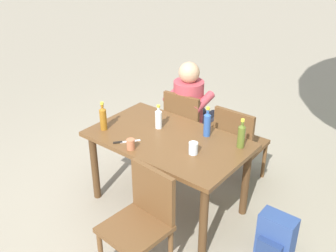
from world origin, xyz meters
TOP-DOWN VIEW (x-y plane):
  - ground_plane at (0.00, 0.00)m, footprint 24.00×24.00m
  - dining_table at (0.00, 0.00)m, footprint 1.42×0.84m
  - chair_far_left at (-0.31, 0.72)m, footprint 0.48×0.48m
  - chair_far_right at (0.32, 0.72)m, footprint 0.45×0.45m
  - chair_near_right at (0.32, -0.72)m, footprint 0.47×0.47m
  - person_in_white_shirt at (-0.32, 0.83)m, footprint 0.47×0.61m
  - bottle_amber at (-0.57, -0.24)m, footprint 0.06×0.06m
  - bottle_clear at (-0.19, 0.10)m, footprint 0.06×0.06m
  - bottle_olive at (0.58, 0.26)m, footprint 0.06×0.06m
  - bottle_blue at (0.24, 0.25)m, footprint 0.06×0.06m
  - cup_glass at (0.33, -0.08)m, footprint 0.08×0.08m
  - cup_terracotta at (-0.13, -0.34)m, footprint 0.07×0.07m
  - table_knife at (-0.25, -0.29)m, footprint 0.16×0.20m
  - backpack_by_near_side at (1.09, 0.01)m, footprint 0.29×0.22m

SIDE VIEW (x-z plane):
  - ground_plane at x=0.00m, z-range 0.00..0.00m
  - backpack_by_near_side at x=1.09m, z-range -0.01..0.40m
  - chair_far_left at x=-0.31m, z-range 0.05..0.92m
  - chair_far_right at x=0.32m, z-range 0.05..0.92m
  - chair_near_right at x=0.32m, z-range 0.05..0.92m
  - dining_table at x=0.00m, z-range 0.27..1.01m
  - person_in_white_shirt at x=-0.32m, z-range 0.07..1.25m
  - table_knife at x=-0.25m, z-range 0.74..0.75m
  - cup_terracotta at x=-0.13m, z-range 0.74..0.83m
  - cup_glass at x=0.33m, z-range 0.74..0.85m
  - bottle_clear at x=-0.19m, z-range 0.73..0.96m
  - bottle_olive at x=0.58m, z-range 0.72..0.99m
  - bottle_amber at x=-0.57m, z-range 0.72..1.00m
  - bottle_blue at x=0.24m, z-range 0.72..1.00m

